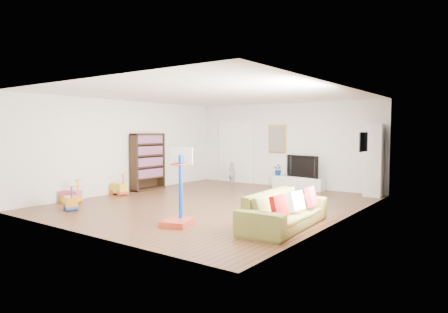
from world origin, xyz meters
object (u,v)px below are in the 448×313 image
Objects in this scene: media_console at (298,183)px; sofa at (284,210)px; bookshelf at (148,162)px; basketball_hoop at (177,187)px.

sofa is at bearing -66.40° from media_console.
sofa reaches higher than media_console.
bookshelf reaches higher than sofa.
media_console is at bearing 19.23° from sofa.
basketball_hoop reaches higher than sofa.
bookshelf is 4.86m from basketball_hoop.
media_console is 0.72× the size of sofa.
media_console is 4.71m from bookshelf.
media_console is 0.95× the size of bookshelf.
media_console is 1.10× the size of basketball_hoop.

